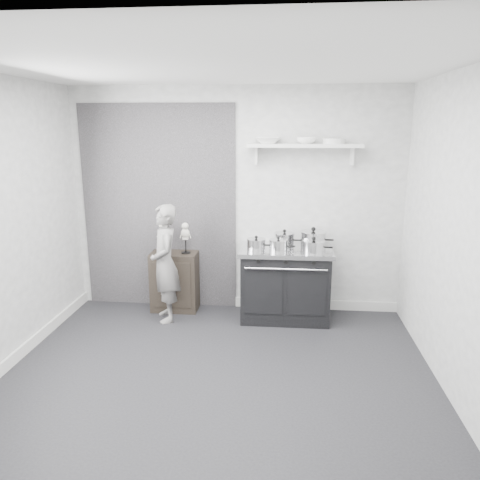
# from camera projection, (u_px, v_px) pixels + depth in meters

# --- Properties ---
(ground) EXTENTS (4.00, 4.00, 0.00)m
(ground) POSITION_uv_depth(u_px,v_px,m) (216.00, 379.00, 4.24)
(ground) COLOR black
(ground) RESTS_ON ground
(room_shell) EXTENTS (4.02, 3.62, 2.71)m
(room_shell) POSITION_uv_depth(u_px,v_px,m) (206.00, 198.00, 4.01)
(room_shell) COLOR #A0A09D
(room_shell) RESTS_ON ground
(wall_shelf) EXTENTS (1.30, 0.26, 0.24)m
(wall_shelf) POSITION_uv_depth(u_px,v_px,m) (304.00, 147.00, 5.31)
(wall_shelf) COLOR silver
(wall_shelf) RESTS_ON room_shell
(stove) EXTENTS (1.07, 0.67, 0.86)m
(stove) POSITION_uv_depth(u_px,v_px,m) (285.00, 283.00, 5.51)
(stove) COLOR black
(stove) RESTS_ON ground
(side_cabinet) EXTENTS (0.56, 0.33, 0.73)m
(side_cabinet) POSITION_uv_depth(u_px,v_px,m) (175.00, 281.00, 5.78)
(side_cabinet) COLOR black
(side_cabinet) RESTS_ON ground
(child) EXTENTS (0.49, 0.59, 1.38)m
(child) POSITION_uv_depth(u_px,v_px,m) (165.00, 263.00, 5.41)
(child) COLOR slate
(child) RESTS_ON ground
(pot_front_left) EXTENTS (0.30, 0.21, 0.17)m
(pot_front_left) POSITION_uv_depth(u_px,v_px,m) (256.00, 244.00, 5.33)
(pot_front_left) COLOR #BCBCBF
(pot_front_left) RESTS_ON stove
(pot_back_left) EXTENTS (0.32, 0.24, 0.20)m
(pot_back_left) POSITION_uv_depth(u_px,v_px,m) (284.00, 239.00, 5.50)
(pot_back_left) COLOR #BCBCBF
(pot_back_left) RESTS_ON stove
(pot_back_right) EXTENTS (0.39, 0.30, 0.24)m
(pot_back_right) POSITION_uv_depth(u_px,v_px,m) (313.00, 239.00, 5.47)
(pot_back_right) COLOR #BCBCBF
(pot_back_right) RESTS_ON stove
(pot_front_right) EXTENTS (0.34, 0.26, 0.18)m
(pot_front_right) POSITION_uv_depth(u_px,v_px,m) (313.00, 246.00, 5.23)
(pot_front_right) COLOR #BCBCBF
(pot_front_right) RESTS_ON stove
(pot_front_center) EXTENTS (0.29, 0.21, 0.17)m
(pot_front_center) POSITION_uv_depth(u_px,v_px,m) (278.00, 245.00, 5.26)
(pot_front_center) COLOR #BCBCBF
(pot_front_center) RESTS_ON stove
(skeleton_full) EXTENTS (0.13, 0.08, 0.45)m
(skeleton_full) POSITION_uv_depth(u_px,v_px,m) (163.00, 235.00, 5.65)
(skeleton_full) COLOR silver
(skeleton_full) RESTS_ON side_cabinet
(skeleton_torso) EXTENTS (0.12, 0.08, 0.43)m
(skeleton_torso) POSITION_uv_depth(u_px,v_px,m) (185.00, 236.00, 5.63)
(skeleton_torso) COLOR silver
(skeleton_torso) RESTS_ON side_cabinet
(bowl_large) EXTENTS (0.30, 0.30, 0.07)m
(bowl_large) POSITION_uv_depth(u_px,v_px,m) (268.00, 140.00, 5.33)
(bowl_large) COLOR white
(bowl_large) RESTS_ON wall_shelf
(bowl_small) EXTENTS (0.23, 0.23, 0.07)m
(bowl_small) POSITION_uv_depth(u_px,v_px,m) (306.00, 141.00, 5.29)
(bowl_small) COLOR white
(bowl_small) RESTS_ON wall_shelf
(plate_stack) EXTENTS (0.25, 0.25, 0.06)m
(plate_stack) POSITION_uv_depth(u_px,v_px,m) (334.00, 141.00, 5.26)
(plate_stack) COLOR silver
(plate_stack) RESTS_ON wall_shelf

